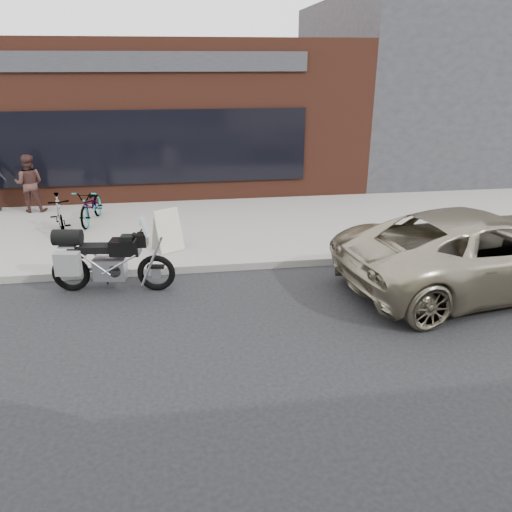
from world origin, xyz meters
TOP-DOWN VIEW (x-y plane):
  - ground at (0.00, 0.00)m, footprint 120.00×120.00m
  - near_sidewalk at (0.00, 7.00)m, footprint 44.00×6.00m
  - storefront at (-2.00, 13.98)m, footprint 14.00×10.07m
  - neighbour_building at (10.00, 14.00)m, footprint 10.00×10.00m
  - motorcycle at (-1.95, 3.42)m, footprint 2.22×0.72m
  - minivan at (4.77, 2.60)m, footprint 5.50×3.17m
  - bicycle_front at (-2.77, 7.25)m, footprint 0.76×1.70m
  - bicycle_rear at (-3.33, 6.40)m, footprint 0.85×1.60m
  - sandwich_sign at (-0.88, 5.05)m, footprint 0.73×0.71m
  - cafe_patron_left at (-4.50, 8.50)m, footprint 0.75×0.58m

SIDE VIEW (x-z plane):
  - ground at x=0.00m, z-range 0.00..0.00m
  - near_sidewalk at x=0.00m, z-range 0.00..0.15m
  - bicycle_front at x=-2.77m, z-range 0.15..1.01m
  - sandwich_sign at x=-0.88m, z-range 0.15..1.03m
  - motorcycle at x=-1.95m, z-range -0.10..1.31m
  - bicycle_rear at x=-3.33m, z-range 0.15..1.08m
  - minivan at x=4.77m, z-range 0.00..1.44m
  - cafe_patron_left at x=-4.50m, z-range 0.15..1.67m
  - storefront at x=-2.00m, z-range 0.00..4.50m
  - neighbour_building at x=10.00m, z-range 0.00..6.00m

